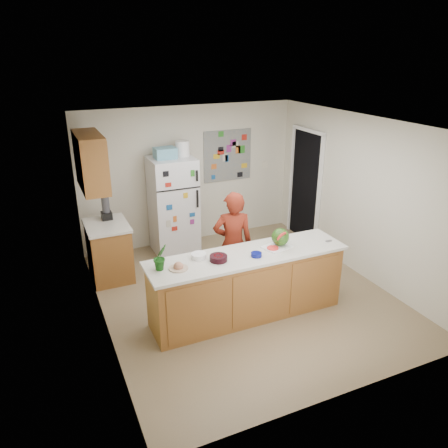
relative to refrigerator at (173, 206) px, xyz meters
name	(u,v)px	position (x,y,z in m)	size (l,w,h in m)	color
floor	(243,294)	(0.45, -1.88, -0.86)	(4.00, 4.50, 0.02)	brown
wall_back	(190,175)	(0.45, 0.38, 0.40)	(4.00, 0.02, 2.50)	beige
wall_left	(96,239)	(-1.56, -1.88, 0.40)	(0.02, 4.50, 2.50)	beige
wall_right	(360,197)	(2.46, -1.88, 0.40)	(0.02, 4.50, 2.50)	beige
ceiling	(247,123)	(0.45, -1.88, 1.66)	(4.00, 4.50, 0.02)	white
doorway	(306,186)	(2.44, -0.43, 0.17)	(0.03, 0.85, 2.04)	black
peninsula_base	(247,286)	(0.25, -2.38, -0.41)	(2.60, 0.62, 0.88)	brown
peninsula_top	(248,255)	(0.25, -2.38, 0.05)	(2.68, 0.70, 0.04)	silver
side_counter_base	(109,252)	(-1.24, -0.53, -0.42)	(0.60, 0.80, 0.86)	brown
side_counter_top	(106,225)	(-1.24, -0.53, 0.03)	(0.64, 0.84, 0.04)	silver
upper_cabinets	(91,162)	(-1.37, -0.58, 1.05)	(0.35, 1.00, 0.80)	brown
refrigerator	(173,206)	(0.00, 0.00, 0.00)	(0.75, 0.70, 1.70)	silver
fridge_top_bin	(165,153)	(-0.10, 0.00, 0.94)	(0.35, 0.28, 0.18)	#5999B2
photo_collage	(228,156)	(1.20, 0.36, 0.70)	(0.95, 0.01, 0.95)	slate
person	(233,244)	(0.33, -1.76, -0.06)	(0.57, 0.38, 1.57)	maroon
blender_appliance	(106,208)	(-1.19, -0.32, 0.24)	(0.12, 0.12, 0.38)	black
cutting_board	(277,247)	(0.70, -2.35, 0.08)	(0.37, 0.27, 0.01)	white
watermelon	(280,237)	(0.76, -2.33, 0.20)	(0.24, 0.24, 0.24)	#1F5014
watermelon_slice	(273,248)	(0.61, -2.40, 0.09)	(0.16, 0.16, 0.02)	red
cherry_bowl	(218,258)	(-0.17, -2.40, 0.11)	(0.22, 0.22, 0.07)	black
white_bowl	(199,256)	(-0.37, -2.23, 0.10)	(0.20, 0.20, 0.06)	white
cobalt_bowl	(256,255)	(0.32, -2.49, 0.10)	(0.14, 0.14, 0.05)	#070E5E
plate	(178,268)	(-0.70, -2.41, 0.08)	(0.23, 0.23, 0.02)	beige
paper_towel	(274,249)	(0.62, -2.42, 0.08)	(0.20, 0.18, 0.02)	white
keys	(329,241)	(1.45, -2.48, 0.08)	(0.09, 0.04, 0.01)	gray
potted_plant	(160,257)	(-0.90, -2.33, 0.23)	(0.18, 0.14, 0.32)	#0E410A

